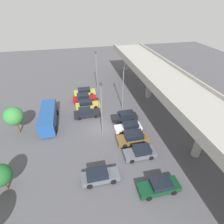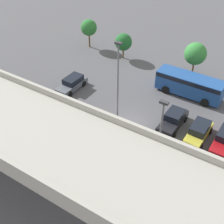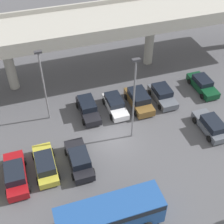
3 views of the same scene
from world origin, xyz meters
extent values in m
plane|color=#4C4C51|center=(0.00, 0.00, 0.00)|extent=(110.11, 110.11, 0.00)
cube|color=#9E9B93|center=(0.00, 11.73, 6.59)|extent=(51.39, 7.60, 0.90)
cube|color=#9E9B93|center=(0.00, 8.08, 7.32)|extent=(51.39, 0.30, 0.55)
cube|color=#9E9B93|center=(0.00, 15.38, 7.32)|extent=(51.39, 0.30, 0.55)
cylinder|color=#9E9B93|center=(-8.56, 11.73, 3.07)|extent=(1.12, 1.12, 6.14)
cylinder|color=#9E9B93|center=(8.56, 11.73, 3.07)|extent=(1.12, 1.12, 6.14)
cube|color=maroon|center=(-9.62, -1.88, 0.56)|extent=(1.73, 4.85, 0.78)
cube|color=black|center=(-9.62, -2.21, 1.32)|extent=(1.59, 2.35, 0.73)
cylinder|color=black|center=(-10.51, -0.37, 0.31)|extent=(0.22, 0.63, 0.63)
cylinder|color=black|center=(-8.74, -0.37, 0.31)|extent=(0.22, 0.63, 0.63)
cylinder|color=black|center=(-10.51, -3.38, 0.31)|extent=(0.22, 0.63, 0.63)
cylinder|color=black|center=(-8.74, -3.38, 0.31)|extent=(0.22, 0.63, 0.63)
cube|color=gold|center=(-7.02, -1.51, 0.52)|extent=(1.72, 4.67, 0.65)
cube|color=black|center=(-7.02, -1.89, 1.21)|extent=(1.58, 2.47, 0.74)
cylinder|color=black|center=(-7.90, -0.06, 0.35)|extent=(0.22, 0.70, 0.70)
cylinder|color=black|center=(-6.14, -0.06, 0.35)|extent=(0.22, 0.70, 0.70)
cylinder|color=black|center=(-7.90, -2.95, 0.35)|extent=(0.22, 0.70, 0.70)
cylinder|color=black|center=(-6.14, -2.95, 0.35)|extent=(0.22, 0.70, 0.70)
cube|color=black|center=(-4.04, -1.96, 0.55)|extent=(1.78, 4.72, 0.75)
cube|color=black|center=(-4.04, -2.34, 1.28)|extent=(1.63, 2.16, 0.73)
cylinder|color=black|center=(-4.95, -0.49, 0.31)|extent=(0.22, 0.63, 0.63)
cylinder|color=black|center=(-3.13, -0.49, 0.31)|extent=(0.22, 0.63, 0.63)
cylinder|color=black|center=(-4.95, -3.42, 0.31)|extent=(0.22, 0.63, 0.63)
cylinder|color=black|center=(-3.13, -3.42, 0.31)|extent=(0.22, 0.63, 0.63)
cube|color=black|center=(-1.49, 4.36, 0.54)|extent=(1.71, 4.53, 0.71)
cube|color=black|center=(-1.49, 4.73, 1.23)|extent=(1.57, 2.50, 0.66)
cylinder|color=black|center=(-0.61, 2.95, 0.34)|extent=(0.22, 0.69, 0.69)
cylinder|color=black|center=(-2.36, 2.95, 0.34)|extent=(0.22, 0.69, 0.69)
cylinder|color=black|center=(-0.61, 5.76, 0.34)|extent=(0.22, 0.69, 0.69)
cylinder|color=black|center=(-2.36, 5.76, 0.34)|extent=(0.22, 0.69, 0.69)
cube|color=silver|center=(1.48, 4.12, 0.52)|extent=(1.71, 4.39, 0.66)
cube|color=black|center=(1.48, 4.48, 1.14)|extent=(1.57, 2.50, 0.57)
cylinder|color=black|center=(2.35, 2.75, 0.35)|extent=(0.22, 0.71, 0.71)
cylinder|color=black|center=(0.61, 2.75, 0.35)|extent=(0.22, 0.71, 0.71)
cylinder|color=black|center=(2.35, 5.48, 0.35)|extent=(0.22, 0.71, 0.71)
cylinder|color=black|center=(0.61, 5.48, 0.35)|extent=(0.22, 0.71, 0.71)
cube|color=brown|center=(4.19, 4.01, 0.57)|extent=(1.89, 4.71, 0.78)
cube|color=black|center=(4.19, 4.13, 1.33)|extent=(1.74, 2.70, 0.73)
cylinder|color=black|center=(5.16, 2.55, 0.33)|extent=(0.22, 0.67, 0.67)
cylinder|color=black|center=(3.23, 2.55, 0.33)|extent=(0.22, 0.67, 0.67)
cylinder|color=black|center=(5.16, 5.47, 0.33)|extent=(0.22, 0.67, 0.67)
cylinder|color=black|center=(3.23, 5.47, 0.33)|extent=(0.22, 0.67, 0.67)
cube|color=#515660|center=(7.09, 4.06, 0.51)|extent=(1.86, 4.37, 0.68)
cube|color=black|center=(7.09, 4.34, 1.19)|extent=(1.71, 2.27, 0.67)
cylinder|color=black|center=(8.04, 2.70, 0.31)|extent=(0.22, 0.61, 0.61)
cylinder|color=black|center=(6.14, 2.70, 0.31)|extent=(0.22, 0.61, 0.61)
cylinder|color=black|center=(8.04, 5.41, 0.31)|extent=(0.22, 0.61, 0.61)
cylinder|color=black|center=(6.14, 5.41, 0.31)|extent=(0.22, 0.61, 0.61)
cube|color=#515660|center=(9.58, -1.77, 0.52)|extent=(1.72, 4.50, 0.67)
cube|color=black|center=(9.58, -2.14, 1.20)|extent=(1.58, 2.50, 0.69)
cylinder|color=black|center=(8.70, -0.38, 0.34)|extent=(0.22, 0.67, 0.67)
cylinder|color=black|center=(10.46, -0.38, 0.34)|extent=(0.22, 0.67, 0.67)
cylinder|color=black|center=(8.70, -3.17, 0.34)|extent=(0.22, 0.67, 0.67)
cube|color=#0C381E|center=(12.38, 4.39, 0.53)|extent=(1.73, 4.75, 0.73)
cube|color=black|center=(12.38, 4.59, 1.18)|extent=(1.59, 2.28, 0.57)
cylinder|color=black|center=(13.27, 2.91, 0.31)|extent=(0.22, 0.61, 0.61)
cylinder|color=black|center=(11.49, 2.91, 0.31)|extent=(0.22, 0.61, 0.61)
cylinder|color=black|center=(13.27, 5.86, 0.31)|extent=(0.22, 0.61, 0.61)
cylinder|color=black|center=(11.49, 5.86, 0.31)|extent=(0.22, 0.61, 0.61)
cube|color=#1E478C|center=(-3.21, -8.51, 1.44)|extent=(8.03, 2.35, 2.34)
cube|color=black|center=(-3.21, -8.51, 2.27)|extent=(7.87, 2.40, 0.51)
cylinder|color=black|center=(-5.70, -7.31, 0.49)|extent=(0.98, 0.29, 0.98)
cylinder|color=black|center=(-0.73, -7.31, 0.49)|extent=(0.98, 0.29, 0.98)
cylinder|color=slate|center=(1.77, -0.13, 4.39)|extent=(0.16, 0.16, 8.78)
cube|color=#333338|center=(1.77, -0.13, 8.88)|extent=(0.70, 0.35, 0.20)
cylinder|color=slate|center=(-5.56, 5.11, 3.95)|extent=(0.16, 0.16, 7.90)
cube|color=#333338|center=(-5.56, 5.11, 8.00)|extent=(0.70, 0.35, 0.20)
camera|label=1|loc=(22.54, -3.26, 18.53)|focal=28.00mm
camera|label=2|loc=(-12.56, 23.15, 21.71)|focal=50.00mm
camera|label=3|loc=(-6.88, -20.07, 22.56)|focal=50.00mm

